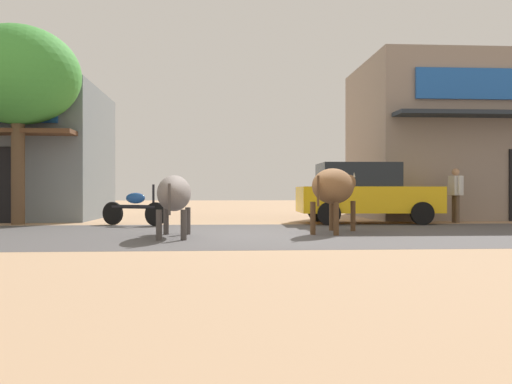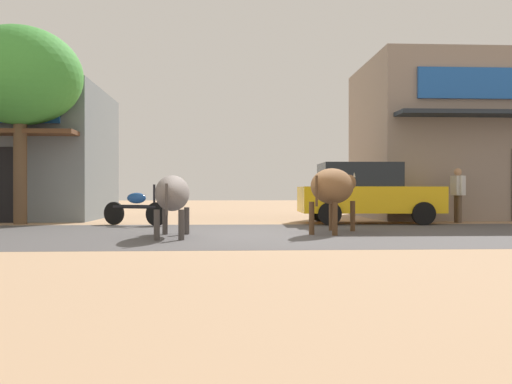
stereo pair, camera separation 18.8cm
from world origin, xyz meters
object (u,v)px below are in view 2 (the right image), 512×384
Objects in this scene: pedestrian_by_shop at (458,191)px; roadside_tree at (20,77)px; parked_hatchback_car at (366,192)px; cow_near_brown at (173,194)px; parked_motorcycle at (136,207)px; cow_far_dark at (334,187)px.

roadside_tree is at bearing -179.87° from pedestrian_by_shop.
parked_hatchback_car is 1.39× the size of cow_near_brown.
parked_motorcycle is 0.64× the size of cow_near_brown.
roadside_tree is at bearing 168.80° from parked_motorcycle.
roadside_tree is at bearing 179.87° from parked_hatchback_car.
roadside_tree is 9.74m from parked_hatchback_car.
cow_near_brown is at bearing -71.16° from parked_motorcycle.
cow_far_dark is at bearing -113.96° from parked_hatchback_car.
parked_motorcycle is at bearing -174.43° from parked_hatchback_car.
parked_hatchback_car is 2.59m from pedestrian_by_shop.
cow_near_brown is 1.80× the size of pedestrian_by_shop.
cow_near_brown is at bearing -138.02° from parked_hatchback_car.
parked_motorcycle is at bearing -11.20° from roadside_tree.
cow_near_brown reaches higher than parked_motorcycle.
parked_motorcycle is 0.70× the size of cow_far_dark.
parked_hatchback_car is 2.51× the size of pedestrian_by_shop.
parked_motorcycle is (-6.13, -0.60, -0.38)m from parked_hatchback_car.
cow_near_brown is (1.28, -3.76, 0.37)m from parked_motorcycle.
cow_far_dark is (3.31, 0.90, 0.14)m from cow_near_brown.
pedestrian_by_shop is (8.72, 0.64, 0.41)m from parked_motorcycle.
cow_near_brown is (4.41, -4.38, -3.07)m from roadside_tree.
parked_hatchback_car is 3.79m from cow_far_dark.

